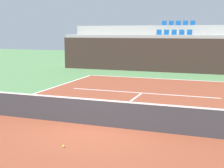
# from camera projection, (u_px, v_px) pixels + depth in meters

# --- Properties ---
(ground_plane) EXTENTS (80.00, 80.00, 0.00)m
(ground_plane) POSITION_uv_depth(u_px,v_px,m) (97.00, 126.00, 11.17)
(ground_plane) COLOR #477042
(court_surface) EXTENTS (11.00, 24.00, 0.01)m
(court_surface) POSITION_uv_depth(u_px,v_px,m) (97.00, 126.00, 11.17)
(court_surface) COLOR brown
(court_surface) RESTS_ON ground_plane
(baseline_far) EXTENTS (11.00, 0.10, 0.00)m
(baseline_far) POSITION_uv_depth(u_px,v_px,m) (161.00, 79.00, 22.27)
(baseline_far) COLOR white
(baseline_far) RESTS_ON court_surface
(service_line_far) EXTENTS (8.26, 0.10, 0.00)m
(service_line_far) POSITION_uv_depth(u_px,v_px,m) (142.00, 93.00, 17.11)
(service_line_far) COLOR white
(service_line_far) RESTS_ON court_surface
(centre_service_line) EXTENTS (0.10, 6.40, 0.00)m
(centre_service_line) POSITION_uv_depth(u_px,v_px,m) (124.00, 106.00, 14.14)
(centre_service_line) COLOR white
(centre_service_line) RESTS_ON court_surface
(back_wall) EXTENTS (19.39, 0.30, 2.79)m
(back_wall) POSITION_uv_depth(u_px,v_px,m) (170.00, 55.00, 25.64)
(back_wall) COLOR #33231E
(back_wall) RESTS_ON ground_plane
(stands_tier_lower) EXTENTS (19.39, 2.40, 3.06)m
(stands_tier_lower) POSITION_uv_depth(u_px,v_px,m) (173.00, 53.00, 26.87)
(stands_tier_lower) COLOR #9E9E99
(stands_tier_lower) RESTS_ON ground_plane
(stands_tier_upper) EXTENTS (19.39, 2.40, 3.89)m
(stands_tier_upper) POSITION_uv_depth(u_px,v_px,m) (177.00, 47.00, 29.03)
(stands_tier_upper) COLOR #9E9E99
(stands_tier_upper) RESTS_ON ground_plane
(seating_row_lower) EXTENTS (3.05, 0.44, 0.44)m
(seating_row_lower) POSITION_uv_depth(u_px,v_px,m) (174.00, 33.00, 26.68)
(seating_row_lower) COLOR #145193
(seating_row_lower) RESTS_ON stands_tier_lower
(seating_row_upper) EXTENTS (3.05, 0.44, 0.44)m
(seating_row_upper) POSITION_uv_depth(u_px,v_px,m) (178.00, 24.00, 28.77)
(seating_row_upper) COLOR #145193
(seating_row_upper) RESTS_ON stands_tier_upper
(tennis_net) EXTENTS (11.08, 0.08, 1.07)m
(tennis_net) POSITION_uv_depth(u_px,v_px,m) (97.00, 112.00, 11.09)
(tennis_net) COLOR black
(tennis_net) RESTS_ON court_surface
(tennis_ball_1) EXTENTS (0.07, 0.07, 0.07)m
(tennis_ball_1) POSITION_uv_depth(u_px,v_px,m) (63.00, 146.00, 9.09)
(tennis_ball_1) COLOR #CCE033
(tennis_ball_1) RESTS_ON court_surface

